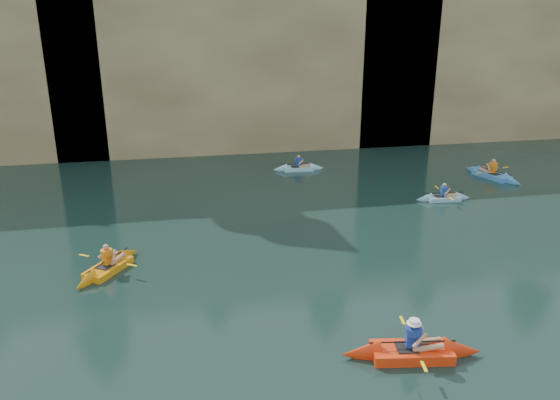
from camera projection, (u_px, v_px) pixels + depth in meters
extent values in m
plane|color=black|center=(300.00, 352.00, 14.80)|extent=(160.00, 160.00, 0.00)
cube|color=tan|center=(210.00, 48.00, 40.58)|extent=(70.00, 16.00, 12.00)
cube|color=tan|center=(251.00, 61.00, 34.19)|extent=(24.00, 2.40, 11.40)
cube|color=tan|center=(535.00, 67.00, 38.06)|extent=(26.00, 2.40, 9.84)
cube|color=black|center=(158.00, 131.00, 33.87)|extent=(3.50, 1.00, 3.20)
cube|color=black|center=(373.00, 113.00, 36.18)|extent=(5.00, 1.00, 4.50)
cube|color=red|center=(411.00, 352.00, 14.52)|extent=(3.01, 1.33, 0.33)
cone|color=red|center=(462.00, 350.00, 14.57)|extent=(1.14, 1.01, 0.87)
cone|color=red|center=(361.00, 353.00, 14.47)|extent=(1.14, 1.01, 0.87)
cube|color=black|center=(406.00, 347.00, 14.47)|extent=(0.63, 0.62, 0.04)
cube|color=navy|center=(413.00, 337.00, 14.37)|extent=(0.41, 0.30, 0.55)
sphere|color=tan|center=(414.00, 324.00, 14.23)|extent=(0.23, 0.23, 0.23)
cylinder|color=black|center=(412.00, 342.00, 14.42)|extent=(2.29, 0.39, 0.04)
cube|color=yellow|center=(402.00, 320.00, 15.41)|extent=(0.14, 0.43, 0.02)
cube|color=yellow|center=(424.00, 367.00, 13.42)|extent=(0.14, 0.43, 0.02)
cylinder|color=white|center=(414.00, 322.00, 14.22)|extent=(0.40, 0.40, 0.11)
cube|color=orange|center=(108.00, 267.00, 19.30)|extent=(2.08, 2.59, 0.28)
cone|color=orange|center=(129.00, 254.00, 20.36)|extent=(1.14, 1.18, 0.77)
cone|color=orange|center=(85.00, 282.00, 18.24)|extent=(1.14, 1.18, 0.77)
cube|color=black|center=(105.00, 266.00, 19.13)|extent=(0.70, 0.72, 0.04)
cube|color=orange|center=(107.00, 257.00, 19.16)|extent=(0.38, 0.42, 0.51)
sphere|color=tan|center=(106.00, 247.00, 19.04)|extent=(0.22, 0.22, 0.22)
cylinder|color=black|center=(107.00, 260.00, 19.21)|extent=(1.27, 1.92, 0.04)
cube|color=yellow|center=(84.00, 255.00, 19.57)|extent=(0.40, 0.30, 0.02)
cube|color=yellow|center=(132.00, 265.00, 18.84)|extent=(0.40, 0.30, 0.02)
cube|color=#84BBDD|center=(443.00, 198.00, 26.43)|extent=(2.16, 0.84, 0.24)
cone|color=#84BBDD|center=(463.00, 197.00, 26.54)|extent=(0.79, 0.71, 0.66)
cone|color=#84BBDD|center=(424.00, 199.00, 26.32)|extent=(0.79, 0.71, 0.66)
cube|color=black|center=(440.00, 196.00, 26.38)|extent=(0.58, 0.45, 0.04)
cube|color=#1B3F94|center=(444.00, 191.00, 26.31)|extent=(0.31, 0.21, 0.44)
sphere|color=tan|center=(445.00, 185.00, 26.21)|extent=(0.18, 0.18, 0.18)
cylinder|color=black|center=(444.00, 193.00, 26.34)|extent=(1.93, 0.18, 0.04)
cube|color=yellow|center=(437.00, 187.00, 27.15)|extent=(0.11, 0.42, 0.02)
cube|color=yellow|center=(451.00, 199.00, 25.53)|extent=(0.11, 0.42, 0.02)
cube|color=#91D1F3|center=(298.00, 168.00, 31.33)|extent=(2.33, 0.85, 0.25)
cone|color=#91D1F3|center=(317.00, 167.00, 31.46)|extent=(0.85, 0.73, 0.68)
cone|color=#91D1F3|center=(280.00, 169.00, 31.19)|extent=(0.85, 0.73, 0.68)
cube|color=black|center=(296.00, 167.00, 31.28)|extent=(0.57, 0.46, 0.04)
cube|color=#1C359B|center=(299.00, 162.00, 31.21)|extent=(0.32, 0.22, 0.46)
sphere|color=tan|center=(299.00, 157.00, 31.10)|extent=(0.19, 0.19, 0.19)
cylinder|color=black|center=(299.00, 164.00, 31.24)|extent=(2.02, 0.16, 0.04)
cube|color=yellow|center=(296.00, 160.00, 32.09)|extent=(0.10, 0.42, 0.02)
cube|color=yellow|center=(301.00, 168.00, 30.39)|extent=(0.10, 0.42, 0.02)
cube|color=#3F86D6|center=(492.00, 175.00, 29.95)|extent=(1.74, 2.98, 0.29)
cone|color=#3F86D6|center=(472.00, 169.00, 31.04)|extent=(1.09, 1.22, 0.80)
cone|color=#3F86D6|center=(513.00, 181.00, 28.85)|extent=(1.09, 1.22, 0.80)
cube|color=black|center=(494.00, 174.00, 29.79)|extent=(0.65, 0.69, 0.04)
cube|color=orange|center=(493.00, 168.00, 29.80)|extent=(0.34, 0.42, 0.53)
sphere|color=tan|center=(494.00, 161.00, 29.68)|extent=(0.22, 0.22, 0.22)
cylinder|color=black|center=(493.00, 170.00, 29.85)|extent=(0.82, 2.24, 0.04)
cube|color=yellow|center=(479.00, 173.00, 29.33)|extent=(0.42, 0.22, 0.02)
cube|color=yellow|center=(506.00, 167.00, 30.37)|extent=(0.42, 0.22, 0.02)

